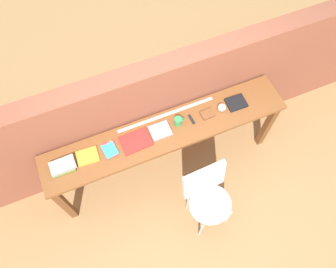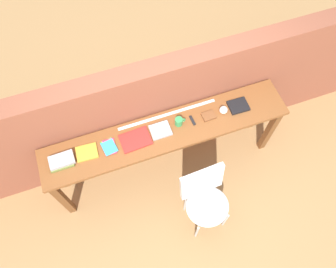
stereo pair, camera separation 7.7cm
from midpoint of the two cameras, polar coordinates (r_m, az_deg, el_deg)
ground_plane at (r=3.91m, az=0.85°, el=-9.11°), size 40.00×40.00×0.00m
brick_wall_back at (r=3.50m, az=-3.10°, el=3.97°), size 6.00×0.20×1.46m
sideboard at (r=3.33m, az=-0.99°, el=-0.57°), size 2.50×0.44×0.88m
chair_white_moulded at (r=3.35m, az=6.30°, el=-10.67°), size 0.46×0.47×0.89m
book_stack_leftmost at (r=3.18m, az=-18.57°, el=-5.31°), size 0.24×0.17×0.06m
magazine_cycling at (r=3.18m, az=-14.51°, el=-3.80°), size 0.21×0.17×0.02m
pamphlet_pile_colourful at (r=3.17m, az=-10.81°, el=-2.64°), size 0.15×0.19×0.01m
book_open_centre at (r=3.16m, az=-6.34°, el=-1.27°), size 0.30×0.22×0.02m
book_grey_hardcover at (r=3.19m, az=-2.06°, el=0.57°), size 0.20×0.17×0.03m
mug at (r=3.21m, az=1.12°, el=2.25°), size 0.11×0.08×0.09m
multitool_folded at (r=3.27m, az=3.44°, el=2.55°), size 0.03×0.11×0.02m
leather_journal_brown at (r=3.31m, az=6.21°, el=3.47°), size 0.13×0.10×0.02m
sports_ball_small at (r=3.33m, az=8.71°, el=4.58°), size 0.08×0.08×0.08m
book_repair_rightmost at (r=3.42m, az=11.15°, el=5.35°), size 0.20×0.17×0.03m
ruler_metal_back_edge at (r=3.30m, az=-1.00°, el=3.40°), size 1.03×0.03×0.00m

